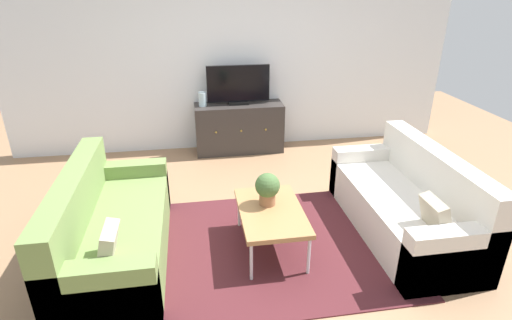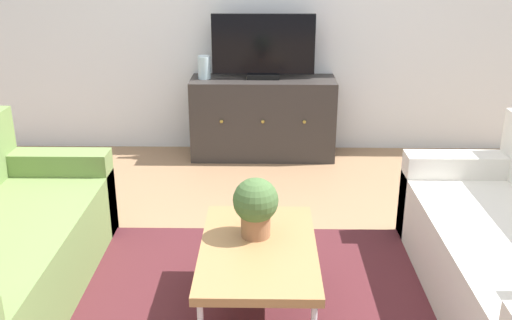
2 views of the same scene
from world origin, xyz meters
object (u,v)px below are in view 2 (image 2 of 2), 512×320
Objects in this scene: tv_console at (263,118)px; potted_plant at (256,205)px; coffee_table at (258,252)px; glass_vase at (204,67)px; flat_screen_tv at (263,47)px.

potted_plant is at bearing -90.60° from tv_console.
coffee_table is 0.23m from potted_plant.
glass_vase is at bearing 101.57° from coffee_table.
tv_console is at bearing 89.40° from potted_plant.
potted_plant is 2.35m from tv_console.
flat_screen_tv is (0.02, 2.36, 0.39)m from potted_plant.
glass_vase is at bearing 179.99° from tv_console.
coffee_table is 1.04× the size of flat_screen_tv.
potted_plant is 1.59× the size of glass_vase.
flat_screen_tv is at bearing 89.79° from coffee_table.
potted_plant is 0.35× the size of flat_screen_tv.
tv_console is (0.02, 2.34, -0.24)m from potted_plant.
coffee_table is at bearing -90.22° from tv_console.
flat_screen_tv reaches higher than potted_plant.
tv_console is 0.68m from glass_vase.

